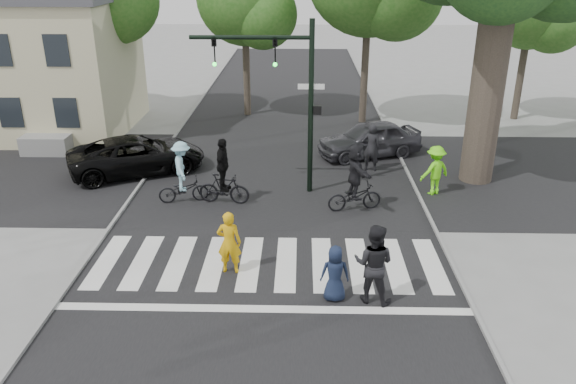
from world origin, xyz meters
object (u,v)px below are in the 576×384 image
traffic_signal (286,83)px  pedestrian_woman (229,242)px  cyclist_left (183,176)px  pedestrian_adult (374,264)px  pedestrian_child (335,273)px  cyclist_right (355,181)px  cyclist_mid (223,177)px  car_grey (369,139)px  car_suv (137,155)px

traffic_signal → pedestrian_woman: 6.56m
pedestrian_woman → cyclist_left: cyclist_left is taller
pedestrian_woman → pedestrian_adult: bearing=164.0°
traffic_signal → pedestrian_child: 7.73m
traffic_signal → cyclist_right: size_ratio=2.61×
cyclist_left → cyclist_mid: bearing=-2.7°
pedestrian_woman → pedestrian_child: 3.00m
cyclist_right → pedestrian_woman: bearing=-131.9°
car_grey → cyclist_left: bearing=-73.3°
cyclist_right → car_suv: 8.81m
pedestrian_child → car_suv: bearing=-52.3°
car_grey → pedestrian_woman: bearing=-45.6°
pedestrian_woman → cyclist_right: 5.48m
car_suv → pedestrian_child: bearing=-165.2°
traffic_signal → car_suv: bearing=163.2°
traffic_signal → pedestrian_adult: 7.85m
pedestrian_woman → cyclist_right: cyclist_right is taller
cyclist_right → traffic_signal: bearing=145.6°
pedestrian_adult → cyclist_right: size_ratio=0.89×
pedestrian_child → car_suv: size_ratio=0.28×
pedestrian_child → cyclist_left: (-4.87, 5.86, 0.21)m
cyclist_right → car_suv: (-8.15, 3.34, -0.31)m
traffic_signal → pedestrian_child: (1.38, -6.91, -3.17)m
pedestrian_child → cyclist_mid: size_ratio=0.63×
cyclist_mid → car_suv: size_ratio=0.44×
pedestrian_adult → cyclist_left: size_ratio=0.95×
cyclist_left → car_grey: 8.52m
cyclist_mid → car_suv: bearing=142.5°
pedestrian_adult → cyclist_right: bearing=-70.7°
traffic_signal → cyclist_mid: bearing=-151.8°
pedestrian_woman → car_suv: pedestrian_woman is taller
traffic_signal → pedestrian_child: traffic_signal is taller
pedestrian_adult → cyclist_right: 5.34m
pedestrian_adult → traffic_signal: bearing=-52.2°
pedestrian_child → car_grey: car_grey is taller
cyclist_left → pedestrian_adult: bearing=-45.4°
pedestrian_child → car_grey: bearing=-102.6°
pedestrian_child → traffic_signal: bearing=-80.8°
cyclist_right → car_grey: size_ratio=0.53×
pedestrian_adult → car_grey: size_ratio=0.47×
pedestrian_adult → pedestrian_woman: bearing=0.4°
traffic_signal → car_grey: traffic_signal is taller
pedestrian_woman → car_suv: size_ratio=0.34×
pedestrian_child → cyclist_left: size_ratio=0.67×
pedestrian_child → cyclist_left: bearing=-52.3°
cyclist_left → car_grey: (6.89, 5.01, -0.19)m
cyclist_mid → pedestrian_woman: bearing=-80.7°
pedestrian_adult → pedestrian_child: bearing=18.5°
cyclist_left → car_suv: (-2.35, 2.81, -0.22)m
traffic_signal → cyclist_mid: traffic_signal is taller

